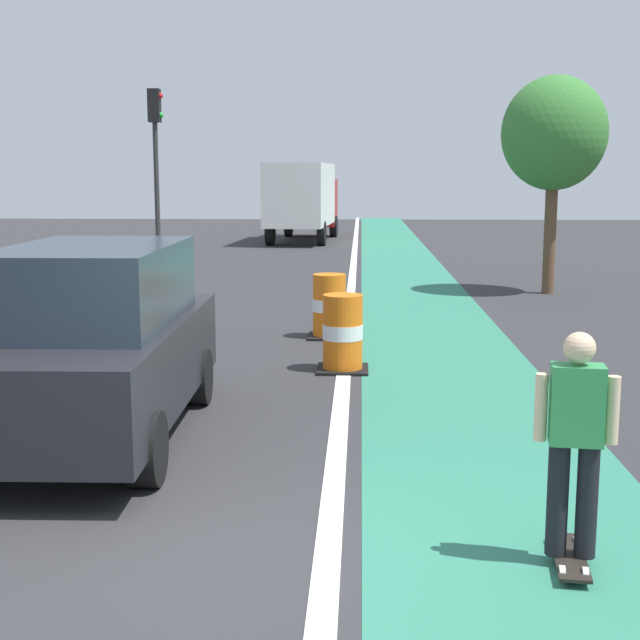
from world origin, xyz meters
TOP-DOWN VIEW (x-y plane):
  - ground_plane at (0.00, 0.00)m, footprint 100.00×100.00m
  - bike_lane_strip at (2.40, 12.00)m, footprint 2.50×80.00m
  - lane_divider_stripe at (0.90, 12.00)m, footprint 0.20×80.00m
  - skateboarder_on_lane at (2.62, -0.09)m, footprint 0.57×0.82m
  - parked_suv_nearest at (-1.62, 2.80)m, footprint 2.00×4.64m
  - traffic_barrel_front at (0.88, 6.18)m, footprint 0.73×0.73m
  - traffic_barrel_mid at (0.60, 8.76)m, footprint 0.73×0.73m
  - delivery_truck_down_block at (-1.31, 31.05)m, footprint 2.76×7.73m
  - traffic_light_corner at (-4.59, 18.61)m, footprint 0.41×0.32m
  - street_tree_sidewalk at (5.53, 14.71)m, footprint 2.40×2.40m

SIDE VIEW (x-z plane):
  - ground_plane at x=0.00m, z-range 0.00..0.00m
  - bike_lane_strip at x=2.40m, z-range 0.00..0.01m
  - lane_divider_stripe at x=0.90m, z-range 0.00..0.01m
  - traffic_barrel_front at x=0.88m, z-range -0.01..1.08m
  - traffic_barrel_mid at x=0.60m, z-range -0.01..1.08m
  - skateboarder_on_lane at x=2.62m, z-range 0.07..1.76m
  - parked_suv_nearest at x=-1.62m, z-range 0.02..2.06m
  - delivery_truck_down_block at x=-1.31m, z-range 0.23..3.46m
  - traffic_light_corner at x=-4.59m, z-range 0.95..6.05m
  - street_tree_sidewalk at x=5.53m, z-range 1.17..6.17m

